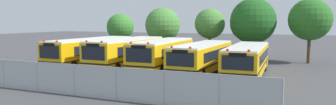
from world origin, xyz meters
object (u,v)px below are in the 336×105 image
object	(u,v)px
school_bus_0	(92,51)
tree_4	(311,20)
school_bus_2	(163,54)
tree_2	(209,24)
school_bus_1	(127,52)
school_bus_4	(247,59)
school_bus_3	(202,57)
tree_3	(251,22)
tree_1	(163,25)
tree_0	(119,27)

from	to	relation	value
school_bus_0	tree_4	world-z (taller)	tree_4
school_bus_2	tree_2	xyz separation A→B (m)	(1.16, 10.42, 2.44)
tree_2	school_bus_0	bearing A→B (deg)	-129.42
school_bus_0	school_bus_1	world-z (taller)	school_bus_1
school_bus_1	school_bus_4	distance (m)	10.62
school_bus_2	school_bus_1	bearing A→B (deg)	-5.15
school_bus_3	tree_2	distance (m)	10.89
tree_3	tree_4	distance (m)	5.80
school_bus_3	tree_3	xyz separation A→B (m)	(2.40, 9.77, 2.79)
tree_1	tree_3	world-z (taller)	tree_3
school_bus_0	tree_4	size ratio (longest dim) A/B	1.67
tree_2	school_bus_3	bearing A→B (deg)	-77.42
school_bus_1	tree_2	size ratio (longest dim) A/B	1.79
tree_2	tree_0	bearing A→B (deg)	175.70
school_bus_3	tree_3	bearing A→B (deg)	-102.23
school_bus_1	tree_4	world-z (taller)	tree_4
school_bus_0	tree_3	distance (m)	16.65
school_bus_0	tree_3	bearing A→B (deg)	-142.04
school_bus_3	school_bus_4	xyz separation A→B (m)	(3.53, 0.15, -0.03)
school_bus_2	tree_4	size ratio (longest dim) A/B	1.44
tree_0	school_bus_4	bearing A→B (deg)	-31.38
tree_1	school_bus_1	bearing A→B (deg)	-83.54
tree_2	tree_4	distance (m)	10.50
tree_2	tree_3	bearing A→B (deg)	-6.84
school_bus_2	tree_4	world-z (taller)	tree_4
school_bus_1	tree_2	bearing A→B (deg)	-114.59
school_bus_4	tree_0	xyz separation A→B (m)	(-18.23, 11.12, 2.17)
school_bus_0	school_bus_1	xyz separation A→B (m)	(3.72, 0.15, 0.02)
tree_1	tree_2	size ratio (longest dim) A/B	1.04
school_bus_1	tree_2	xyz separation A→B (m)	(4.78, 10.19, 2.43)
school_bus_2	tree_0	bearing A→B (deg)	-46.84
school_bus_4	tree_3	world-z (taller)	tree_3
tree_2	tree_3	size ratio (longest dim) A/B	0.85
school_bus_0	school_bus_4	distance (m)	14.34
tree_2	tree_4	bearing A→B (deg)	-1.12
school_bus_0	tree_0	bearing A→B (deg)	-69.51
school_bus_1	school_bus_3	size ratio (longest dim) A/B	1.02
school_bus_4	school_bus_0	bearing A→B (deg)	-0.90
school_bus_4	tree_2	bearing A→B (deg)	-61.70
tree_4	tree_1	bearing A→B (deg)	177.16
tree_1	school_bus_3	bearing A→B (deg)	-52.81
school_bus_1	tree_3	xyz separation A→B (m)	(9.48, 9.63, 2.68)
school_bus_2	school_bus_3	size ratio (longest dim) A/B	0.94
school_bus_4	tree_1	world-z (taller)	tree_1
school_bus_0	school_bus_3	world-z (taller)	school_bus_0
tree_4	tree_3	bearing A→B (deg)	-176.45
tree_0	tree_4	distance (m)	22.92
school_bus_0	school_bus_1	size ratio (longest dim) A/B	1.07
school_bus_4	school_bus_1	bearing A→B (deg)	-1.47
tree_2	tree_3	xyz separation A→B (m)	(4.70, -0.56, 0.25)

